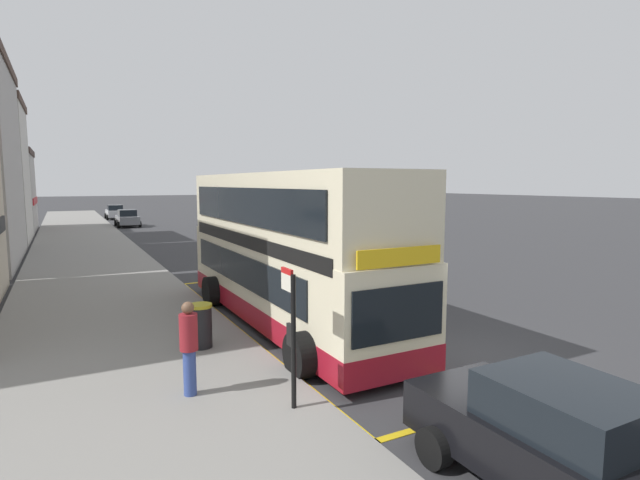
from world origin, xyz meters
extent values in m
plane|color=#333335|center=(0.00, 32.00, 0.00)|extent=(260.00, 260.00, 0.00)
cube|color=gray|center=(-7.00, 32.00, 0.07)|extent=(6.00, 76.00, 0.14)
cube|color=beige|center=(-2.45, 4.54, 1.35)|extent=(2.46, 10.94, 2.30)
cube|color=beige|center=(-2.45, 4.54, 3.45)|extent=(2.43, 10.72, 1.90)
cube|color=maroon|center=(-2.45, 4.54, 0.50)|extent=(2.48, 10.96, 0.60)
cube|color=black|center=(-2.45, 4.54, 2.52)|extent=(2.49, 10.06, 0.36)
cube|color=black|center=(-3.70, 4.94, 1.65)|extent=(0.04, 8.75, 0.90)
cube|color=black|center=(-3.70, 4.54, 3.50)|extent=(0.04, 9.62, 1.00)
cube|color=black|center=(-2.45, -0.95, 1.60)|extent=(2.16, 0.04, 1.10)
cube|color=yellow|center=(-2.45, -0.95, 2.72)|extent=(1.96, 0.04, 0.36)
cylinder|color=black|center=(-3.77, 0.60, 0.50)|extent=(0.56, 1.00, 1.00)
cylinder|color=black|center=(-1.13, 0.60, 0.50)|extent=(0.56, 1.00, 1.00)
cylinder|color=black|center=(-3.77, 7.55, 0.50)|extent=(0.56, 1.00, 1.00)
cylinder|color=black|center=(-1.13, 7.55, 0.50)|extent=(0.56, 1.00, 1.00)
cube|color=gold|center=(-3.92, 4.65, 0.01)|extent=(0.16, 14.05, 0.01)
cube|color=gold|center=(-1.10, 4.65, 0.01)|extent=(0.16, 14.05, 0.01)
cube|color=gold|center=(-2.51, -2.29, 0.01)|extent=(2.98, 0.16, 0.01)
cube|color=gold|center=(-2.51, 11.60, 0.01)|extent=(2.98, 0.16, 0.01)
cylinder|color=black|center=(-4.67, -0.85, 1.35)|extent=(0.09, 0.09, 2.41)
cube|color=silver|center=(-4.67, -0.60, 2.37)|extent=(0.05, 0.42, 0.30)
cube|color=red|center=(-4.67, -0.60, 2.57)|extent=(0.05, 0.42, 0.10)
cube|color=black|center=(-4.67, -0.75, 1.44)|extent=(0.06, 0.28, 0.40)
cube|color=#B2191E|center=(-10.16, 40.40, 2.60)|extent=(0.08, 6.94, 0.56)
cube|color=black|center=(-2.61, -4.57, 0.66)|extent=(1.76, 4.20, 0.72)
cube|color=black|center=(-2.61, -4.67, 1.32)|extent=(1.52, 1.90, 0.60)
cylinder|color=black|center=(-3.55, -3.27, 0.30)|extent=(0.22, 0.60, 0.60)
cylinder|color=black|center=(-1.68, -3.27, 0.30)|extent=(0.22, 0.60, 0.60)
cube|color=slate|center=(-2.72, 40.95, 0.66)|extent=(1.76, 4.20, 0.72)
cube|color=black|center=(-2.72, 40.85, 1.32)|extent=(1.52, 1.90, 0.60)
cylinder|color=black|center=(-3.66, 42.25, 0.30)|extent=(0.22, 0.60, 0.60)
cylinder|color=black|center=(-1.79, 42.25, 0.30)|extent=(0.22, 0.60, 0.60)
cylinder|color=black|center=(-3.66, 39.65, 0.30)|extent=(0.22, 0.60, 0.60)
cylinder|color=black|center=(-1.79, 39.65, 0.30)|extent=(0.22, 0.60, 0.60)
cube|color=#B2B5BA|center=(-2.77, 52.21, 0.66)|extent=(1.76, 4.20, 0.72)
cube|color=black|center=(-2.77, 52.11, 1.32)|extent=(1.52, 1.90, 0.60)
cylinder|color=black|center=(-3.71, 53.51, 0.30)|extent=(0.22, 0.60, 0.60)
cylinder|color=black|center=(-1.84, 53.51, 0.30)|extent=(0.22, 0.60, 0.60)
cylinder|color=black|center=(-3.71, 50.90, 0.30)|extent=(0.22, 0.60, 0.60)
cylinder|color=black|center=(-1.84, 50.90, 0.30)|extent=(0.22, 0.60, 0.60)
cylinder|color=#33478C|center=(-6.18, 0.55, 0.58)|extent=(0.24, 0.24, 0.87)
cylinder|color=maroon|center=(-6.18, 0.55, 1.36)|extent=(0.34, 0.34, 0.69)
sphere|color=brown|center=(-6.18, 0.55, 1.82)|extent=(0.23, 0.23, 0.23)
cylinder|color=black|center=(-5.31, 3.15, 0.64)|extent=(0.53, 0.53, 1.00)
cylinder|color=#A5991E|center=(-5.31, 3.15, 1.18)|extent=(0.56, 0.56, 0.08)
camera|label=1|loc=(-8.14, -8.42, 4.13)|focal=27.42mm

